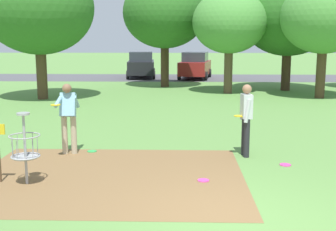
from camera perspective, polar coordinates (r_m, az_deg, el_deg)
name	(u,v)px	position (r m, az deg, el deg)	size (l,w,h in m)	color
ground_plane	(236,223)	(6.87, 8.86, -13.75)	(160.00, 160.00, 0.00)	#5B8942
dirt_tee_pad	(109,177)	(8.98, -7.73, -7.90)	(5.45, 4.35, 0.01)	brown
disc_golf_basket	(22,146)	(8.73, -18.54, -3.75)	(0.98, 0.58, 1.39)	#9E9EA3
player_foreground_watching	(246,116)	(10.37, 10.16, -0.05)	(0.42, 0.48, 1.71)	#232328
player_throwing	(68,114)	(10.66, -12.92, 0.22)	(0.45, 1.13, 1.71)	tan
frisbee_near_basket	(285,165)	(10.02, 15.08, -6.23)	(0.25, 0.25, 0.02)	#E53D99
frisbee_far_left	(203,180)	(8.68, 4.64, -8.44)	(0.23, 0.23, 0.02)	#E53D99
frisbee_far_right	(92,151)	(10.97, -9.90, -4.62)	(0.23, 0.23, 0.02)	green
tree_near_left	(289,15)	(24.32, 15.48, 12.57)	(5.08, 5.08, 6.16)	#422D1E
tree_near_right	(229,22)	(22.41, 8.03, 11.98)	(3.70, 3.70, 5.15)	brown
tree_mid_left	(38,8)	(20.87, -16.57, 13.35)	(4.95, 4.95, 6.23)	#4C3823
tree_mid_center	(165,13)	(25.22, -0.43, 13.27)	(4.72, 4.72, 6.21)	#422D1E
tree_mid_right	(324,17)	(21.60, 19.74, 12.03)	(3.97, 3.97, 5.43)	#4C3823
parking_lot_strip	(194,78)	(31.25, 3.38, 4.95)	(36.00, 6.00, 0.01)	#4C4C51
parked_car_leftmost	(141,65)	(31.32, -3.53, 6.65)	(2.20, 4.32, 1.84)	black
parked_car_center_left	(195,65)	(30.56, 3.57, 6.56)	(2.46, 4.43, 1.84)	maroon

